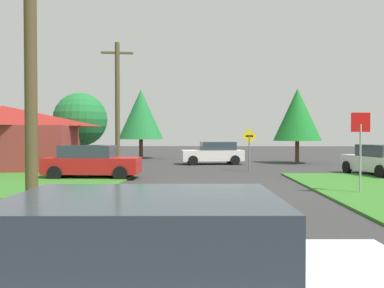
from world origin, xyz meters
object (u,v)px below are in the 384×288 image
(oak_tree_left, at_px, (297,115))
(oak_tree_right, at_px, (141,115))
(utility_pole_near, at_px, (31,76))
(pine_tree_center, at_px, (80,120))
(direction_sign, at_px, (249,145))
(car_on_crossroad, at_px, (380,160))
(parked_car_near_building, at_px, (91,162))
(utility_pole_mid, at_px, (117,105))
(car_approaching_junction, at_px, (214,153))
(barn, at_px, (3,137))
(stop_sign, at_px, (361,138))

(oak_tree_left, relative_size, oak_tree_right, 0.90)
(utility_pole_near, height_order, oak_tree_left, utility_pole_near)
(oak_tree_left, bearing_deg, pine_tree_center, -175.34)
(direction_sign, xyz_separation_m, pine_tree_center, (-11.58, 5.19, 1.67))
(car_on_crossroad, bearing_deg, direction_sign, 56.77)
(parked_car_near_building, height_order, car_on_crossroad, same)
(car_on_crossroad, height_order, utility_pole_near, utility_pole_near)
(utility_pole_mid, bearing_deg, parked_car_near_building, -98.76)
(oak_tree_left, height_order, oak_tree_right, oak_tree_right)
(utility_pole_near, bearing_deg, car_on_crossroad, 33.57)
(direction_sign, bearing_deg, car_on_crossroad, -22.27)
(car_approaching_junction, distance_m, car_on_crossroad, 11.59)
(car_approaching_junction, bearing_deg, utility_pole_mid, 39.50)
(parked_car_near_building, xyz_separation_m, pine_tree_center, (-3.45, 9.48, 2.42))
(car_on_crossroad, relative_size, direction_sign, 1.82)
(parked_car_near_building, xyz_separation_m, car_on_crossroad, (14.54, 1.66, -0.00))
(utility_pole_near, relative_size, oak_tree_left, 1.35)
(direction_sign, distance_m, oak_tree_right, 15.15)
(car_on_crossroad, bearing_deg, oak_tree_right, 33.36)
(car_on_crossroad, distance_m, utility_pole_mid, 14.44)
(car_approaching_junction, relative_size, pine_tree_center, 0.89)
(barn, bearing_deg, utility_pole_near, -60.33)
(stop_sign, distance_m, oak_tree_right, 24.41)
(parked_car_near_building, bearing_deg, pine_tree_center, 110.64)
(car_on_crossroad, xyz_separation_m, utility_pole_near, (-14.13, -9.38, 3.04))
(stop_sign, xyz_separation_m, utility_pole_mid, (-10.46, 8.37, 1.81))
(car_approaching_junction, bearing_deg, oak_tree_right, -56.06)
(pine_tree_center, bearing_deg, utility_pole_mid, -56.39)
(car_approaching_junction, xyz_separation_m, utility_pole_near, (-5.78, -17.41, 3.04))
(car_on_crossroad, relative_size, utility_pole_near, 0.61)
(stop_sign, bearing_deg, pine_tree_center, -49.36)
(pine_tree_center, bearing_deg, utility_pole_near, -77.36)
(parked_car_near_building, bearing_deg, oak_tree_right, 91.24)
(parked_car_near_building, height_order, pine_tree_center, pine_tree_center)
(oak_tree_left, bearing_deg, direction_sign, -123.66)
(car_on_crossroad, xyz_separation_m, direction_sign, (-6.41, 2.63, 0.75))
(stop_sign, height_order, oak_tree_right, oak_tree_right)
(car_approaching_junction, height_order, barn, barn)
(utility_pole_mid, height_order, barn, utility_pole_mid)
(parked_car_near_building, height_order, barn, barn)
(direction_sign, bearing_deg, oak_tree_right, 123.71)
(utility_pole_near, distance_m, oak_tree_right, 24.46)
(car_approaching_junction, bearing_deg, barn, 9.32)
(parked_car_near_building, relative_size, pine_tree_center, 0.88)
(utility_pole_near, bearing_deg, stop_sign, 14.98)
(car_on_crossroad, relative_size, oak_tree_left, 0.82)
(utility_pole_near, relative_size, utility_pole_mid, 1.02)
(stop_sign, distance_m, direction_sign, 9.62)
(pine_tree_center, xyz_separation_m, oak_tree_right, (3.28, 7.25, 0.74))
(oak_tree_left, bearing_deg, oak_tree_right, 154.74)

